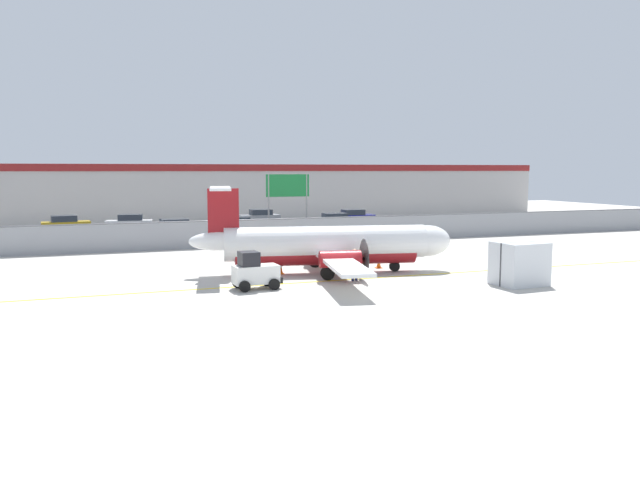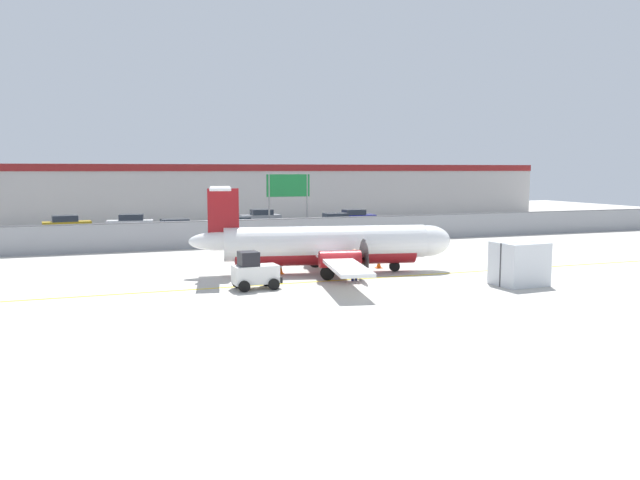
# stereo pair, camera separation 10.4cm
# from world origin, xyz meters

# --- Properties ---
(ground_plane) EXTENTS (140.00, 140.00, 0.01)m
(ground_plane) POSITION_xyz_m (0.00, 2.00, 0.00)
(ground_plane) COLOR #BCB7AD
(perimeter_fence) EXTENTS (98.00, 0.10, 2.10)m
(perimeter_fence) POSITION_xyz_m (0.00, 18.00, 1.12)
(perimeter_fence) COLOR gray
(perimeter_fence) RESTS_ON ground
(parking_lot_strip) EXTENTS (98.00, 17.00, 0.12)m
(parking_lot_strip) POSITION_xyz_m (0.00, 29.50, 0.06)
(parking_lot_strip) COLOR #38383A
(parking_lot_strip) RESTS_ON ground
(background_building) EXTENTS (91.00, 8.10, 6.50)m
(background_building) POSITION_xyz_m (0.00, 47.99, 3.26)
(background_building) COLOR #BCB7B2
(background_building) RESTS_ON ground
(commuter_airplane) EXTENTS (14.98, 16.02, 4.92)m
(commuter_airplane) POSITION_xyz_m (0.69, 4.31, 1.60)
(commuter_airplane) COLOR white
(commuter_airplane) RESTS_ON ground
(baggage_tug) EXTENTS (2.39, 1.49, 1.88)m
(baggage_tug) POSITION_xyz_m (-4.53, 1.14, 0.86)
(baggage_tug) COLOR silver
(baggage_tug) RESTS_ON ground
(ground_crew_worker) EXTENTS (0.54, 0.35, 1.70)m
(ground_crew_worker) POSITION_xyz_m (1.04, 1.66, 0.95)
(ground_crew_worker) COLOR #191E4C
(ground_crew_worker) RESTS_ON ground
(cargo_container) EXTENTS (2.52, 2.15, 2.20)m
(cargo_container) POSITION_xyz_m (8.48, -2.34, 1.10)
(cargo_container) COLOR silver
(cargo_container) RESTS_ON ground
(traffic_cone_near_left) EXTENTS (0.36, 0.36, 0.64)m
(traffic_cone_near_left) POSITION_xyz_m (-2.08, 4.98, 0.31)
(traffic_cone_near_left) COLOR orange
(traffic_cone_near_left) RESTS_ON ground
(traffic_cone_near_right) EXTENTS (0.36, 0.36, 0.64)m
(traffic_cone_near_right) POSITION_xyz_m (4.05, 5.04, 0.31)
(traffic_cone_near_right) COLOR orange
(traffic_cone_near_right) RESTS_ON ground
(traffic_cone_far_left) EXTENTS (0.36, 0.36, 0.64)m
(traffic_cone_far_left) POSITION_xyz_m (-4.26, 4.49, 0.31)
(traffic_cone_far_left) COLOR orange
(traffic_cone_far_left) RESTS_ON ground
(parked_car_0) EXTENTS (4.35, 2.34, 1.58)m
(parked_car_0) POSITION_xyz_m (-14.43, 33.04, 0.89)
(parked_car_0) COLOR #B28C19
(parked_car_0) RESTS_ON parking_lot_strip
(parked_car_1) EXTENTS (4.37, 2.40, 1.58)m
(parked_car_1) POSITION_xyz_m (-8.83, 32.56, 0.89)
(parked_car_1) COLOR silver
(parked_car_1) RESTS_ON parking_lot_strip
(parked_car_2) EXTENTS (4.35, 2.32, 1.58)m
(parked_car_2) POSITION_xyz_m (-5.43, 25.33, 0.89)
(parked_car_2) COLOR silver
(parked_car_2) RESTS_ON parking_lot_strip
(parked_car_3) EXTENTS (4.22, 2.03, 1.58)m
(parked_car_3) POSITION_xyz_m (-0.19, 25.80, 0.89)
(parked_car_3) COLOR gray
(parked_car_3) RESTS_ON parking_lot_strip
(parked_car_4) EXTENTS (4.21, 2.02, 1.58)m
(parked_car_4) POSITION_xyz_m (4.50, 35.33, 0.89)
(parked_car_4) COLOR gray
(parked_car_4) RESTS_ON parking_lot_strip
(parked_car_5) EXTENTS (4.23, 2.06, 1.58)m
(parked_car_5) POSITION_xyz_m (10.02, 27.42, 0.89)
(parked_car_5) COLOR gray
(parked_car_5) RESTS_ON parking_lot_strip
(parked_car_6) EXTENTS (4.21, 2.03, 1.58)m
(parked_car_6) POSITION_xyz_m (13.87, 32.03, 0.89)
(parked_car_6) COLOR navy
(parked_car_6) RESTS_ON parking_lot_strip
(highway_sign) EXTENTS (3.60, 0.14, 5.50)m
(highway_sign) POSITION_xyz_m (2.83, 19.67, 4.14)
(highway_sign) COLOR slate
(highway_sign) RESTS_ON ground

